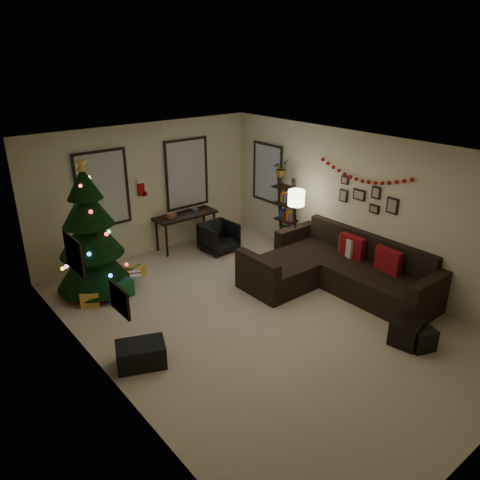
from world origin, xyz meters
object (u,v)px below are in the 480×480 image
Objects in this scene: desk_chair at (219,237)px; bookshelf at (287,215)px; sofa at (336,271)px; desk at (186,218)px; christmas_tree at (91,238)px.

bookshelf reaches higher than desk_chair.
sofa reaches higher than desk_chair.
desk is at bearing 118.64° from desk_chair.
desk is 0.85× the size of bookshelf.
christmas_tree reaches higher than desk.
christmas_tree is 2.85m from desk_chair.
christmas_tree is 4.36m from sofa.
sofa is at bearing -78.27° from desk_chair.
desk is (2.37, 0.70, -0.36)m from christmas_tree.
desk is (-1.08, 3.28, 0.35)m from sofa.
christmas_tree is at bearing -163.62° from desk.
desk is 2.16m from bookshelf.
christmas_tree is 2.49m from desk.
desk is at bearing 137.02° from bookshelf.
christmas_tree is at bearing 168.90° from bookshelf.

